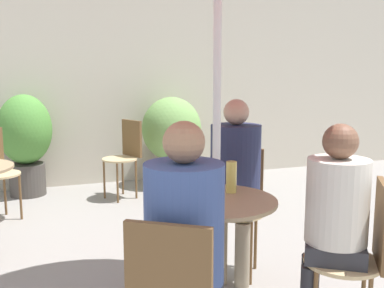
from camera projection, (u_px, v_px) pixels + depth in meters
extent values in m
cube|color=beige|center=(97.00, 68.00, 5.73)|extent=(10.00, 0.06, 3.00)
cylinder|color=#2D2D33|center=(215.00, 264.00, 2.55)|extent=(0.06, 0.06, 0.72)
cylinder|color=#997F5B|center=(216.00, 201.00, 2.49)|extent=(0.68, 0.68, 0.02)
cube|color=brown|center=(168.00, 278.00, 1.68)|extent=(0.30, 0.22, 0.43)
cylinder|color=tan|center=(342.00, 261.00, 2.36)|extent=(0.40, 0.40, 0.02)
cube|color=brown|center=(382.00, 224.00, 2.28)|extent=(0.22, 0.30, 0.43)
cylinder|color=tan|center=(236.00, 212.00, 3.19)|extent=(0.40, 0.40, 0.02)
cylinder|color=brown|center=(256.00, 240.00, 3.32)|extent=(0.02, 0.02, 0.45)
cylinder|color=brown|center=(221.00, 236.00, 3.38)|extent=(0.02, 0.02, 0.45)
cylinder|color=brown|center=(251.00, 253.00, 3.07)|extent=(0.02, 0.02, 0.45)
cylinder|color=brown|center=(214.00, 249.00, 3.13)|extent=(0.02, 0.02, 0.45)
cube|color=brown|center=(240.00, 176.00, 3.32)|extent=(0.30, 0.22, 0.43)
cylinder|color=brown|center=(5.00, 193.00, 4.58)|extent=(0.02, 0.02, 0.45)
cylinder|color=brown|center=(20.00, 197.00, 4.44)|extent=(0.02, 0.02, 0.45)
cylinder|color=tan|center=(241.00, 167.00, 4.71)|extent=(0.40, 0.40, 0.02)
cylinder|color=brown|center=(224.00, 188.00, 4.79)|extent=(0.02, 0.02, 0.45)
cylinder|color=brown|center=(238.00, 193.00, 4.57)|extent=(0.02, 0.02, 0.45)
cylinder|color=brown|center=(243.00, 185.00, 4.93)|extent=(0.02, 0.02, 0.45)
cylinder|color=brown|center=(258.00, 190.00, 4.70)|extent=(0.02, 0.02, 0.45)
cube|color=brown|center=(227.00, 148.00, 4.59)|extent=(0.09, 0.34, 0.43)
cylinder|color=tan|center=(120.00, 159.00, 5.14)|extent=(0.40, 0.40, 0.02)
cylinder|color=brown|center=(136.00, 179.00, 5.18)|extent=(0.02, 0.02, 0.45)
cylinder|color=brown|center=(123.00, 176.00, 5.36)|extent=(0.02, 0.02, 0.45)
cylinder|color=brown|center=(117.00, 183.00, 5.00)|extent=(0.02, 0.02, 0.45)
cylinder|color=brown|center=(104.00, 179.00, 5.18)|extent=(0.02, 0.02, 0.45)
cube|color=brown|center=(132.00, 138.00, 5.23)|extent=(0.17, 0.32, 0.43)
cylinder|color=#384C84|center=(184.00, 223.00, 1.87)|extent=(0.34, 0.34, 0.51)
sphere|color=#9E7051|center=(184.00, 142.00, 1.81)|extent=(0.17, 0.17, 0.17)
cube|color=#2D2D33|center=(335.00, 250.00, 2.36)|extent=(0.40, 0.40, 0.10)
cylinder|color=beige|center=(337.00, 201.00, 2.32)|extent=(0.32, 0.32, 0.44)
sphere|color=brown|center=(340.00, 141.00, 2.27)|extent=(0.18, 0.18, 0.18)
cylinder|color=gray|center=(220.00, 252.00, 3.08)|extent=(0.10, 0.10, 0.45)
cylinder|color=gray|center=(242.00, 255.00, 3.04)|extent=(0.10, 0.10, 0.45)
cube|color=gray|center=(235.00, 206.00, 3.14)|extent=(0.43, 0.44, 0.10)
cylinder|color=#232847|center=(236.00, 162.00, 3.09)|extent=(0.35, 0.35, 0.52)
sphere|color=tan|center=(236.00, 112.00, 3.03)|extent=(0.18, 0.18, 0.18)
cylinder|color=#DBC65B|center=(231.00, 177.00, 2.62)|extent=(0.06, 0.06, 0.18)
cylinder|color=#DBC65B|center=(188.00, 189.00, 2.40)|extent=(0.06, 0.06, 0.16)
cylinder|color=#47423D|center=(28.00, 179.00, 5.34)|extent=(0.41, 0.41, 0.38)
ellipsoid|color=#4C8938|center=(25.00, 129.00, 5.24)|extent=(0.62, 0.62, 0.82)
cylinder|color=#93664C|center=(172.00, 172.00, 5.85)|extent=(0.37, 0.37, 0.32)
ellipsoid|color=#709E51|center=(172.00, 129.00, 5.76)|extent=(0.76, 0.76, 0.81)
cylinder|color=silver|center=(217.00, 123.00, 2.42)|extent=(0.04, 0.04, 2.35)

